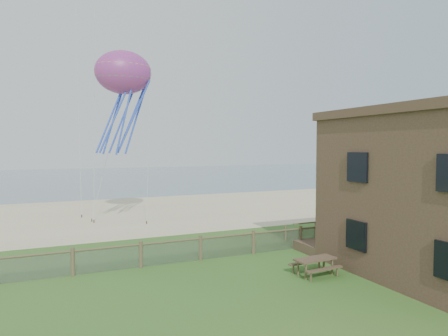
{
  "coord_description": "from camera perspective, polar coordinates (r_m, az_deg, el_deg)",
  "views": [
    {
      "loc": [
        -6.9,
        -12.54,
        5.67
      ],
      "look_at": [
        2.17,
        8.0,
        4.5
      ],
      "focal_mm": 32.0,
      "sensor_mm": 36.0,
      "label": 1
    }
  ],
  "objects": [
    {
      "name": "picnic_table",
      "position": [
        18.67,
        12.88,
        -13.48
      ],
      "size": [
        2.01,
        1.58,
        0.81
      ],
      "primitive_type": null,
      "rotation": [
        0.0,
        0.0,
        0.07
      ],
      "color": "brown",
      "rests_on": "ground"
    },
    {
      "name": "chainlink_fence",
      "position": [
        20.43,
        -3.37,
        -11.54
      ],
      "size": [
        36.2,
        0.2,
        1.25
      ],
      "primitive_type": null,
      "color": "brown",
      "rests_on": "ground"
    },
    {
      "name": "ocean",
      "position": [
        79.04,
        -18.76,
        -1.29
      ],
      "size": [
        160.0,
        68.0,
        0.02
      ],
      "primitive_type": "cube",
      "color": "slate",
      "rests_on": "ground"
    },
    {
      "name": "sand_beach",
      "position": [
        35.67,
        -12.44,
        -6.23
      ],
      "size": [
        72.0,
        20.0,
        0.02
      ],
      "primitive_type": "cube",
      "color": "#C2B48C",
      "rests_on": "ground"
    },
    {
      "name": "octopus_kite",
      "position": [
        29.2,
        -14.13,
        9.28
      ],
      "size": [
        3.84,
        2.79,
        7.7
      ],
      "primitive_type": null,
      "rotation": [
        0.0,
        0.0,
        -0.04
      ],
      "color": "#FF4628"
    },
    {
      "name": "motel_deck",
      "position": [
        27.07,
        24.56,
        -8.84
      ],
      "size": [
        15.0,
        2.0,
        0.5
      ],
      "primitive_type": "cube",
      "color": "brown",
      "rests_on": "ground"
    },
    {
      "name": "ground",
      "position": [
        15.39,
        4.9,
        -18.65
      ],
      "size": [
        160.0,
        160.0,
        0.0
      ],
      "primitive_type": "plane",
      "color": "#2C6322",
      "rests_on": "ground"
    }
  ]
}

